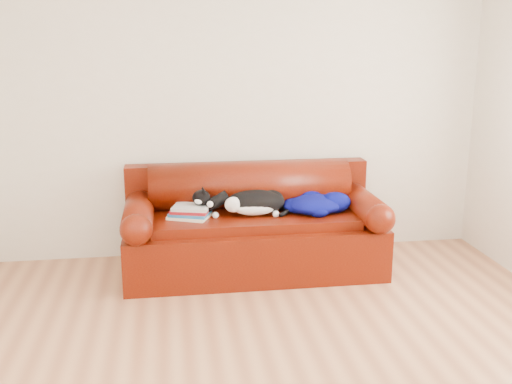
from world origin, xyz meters
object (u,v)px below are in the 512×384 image
at_px(cat, 254,203).
at_px(blanket, 316,203).
at_px(sofa_base, 253,243).
at_px(book_stack, 190,212).

relative_size(cat, blanket, 1.12).
distance_m(sofa_base, book_stack, 0.61).
distance_m(book_stack, cat, 0.52).
bearing_deg(book_stack, sofa_base, 5.52).
height_order(sofa_base, blanket, blanket).
relative_size(sofa_base, book_stack, 5.54).
xyz_separation_m(book_stack, cat, (0.52, 0.00, 0.05)).
bearing_deg(blanket, book_stack, -178.84).
xyz_separation_m(sofa_base, book_stack, (-0.52, -0.05, 0.31)).
distance_m(sofa_base, blanket, 0.62).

